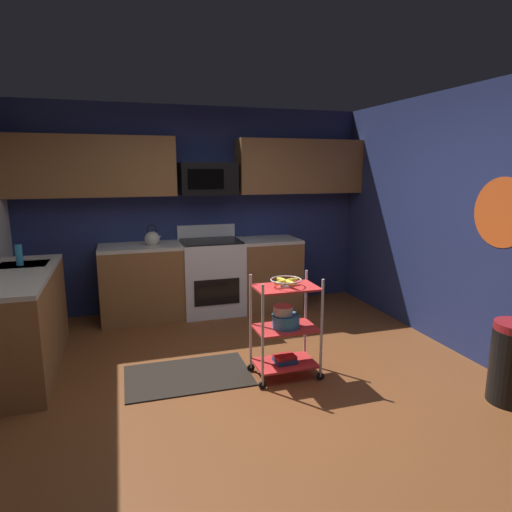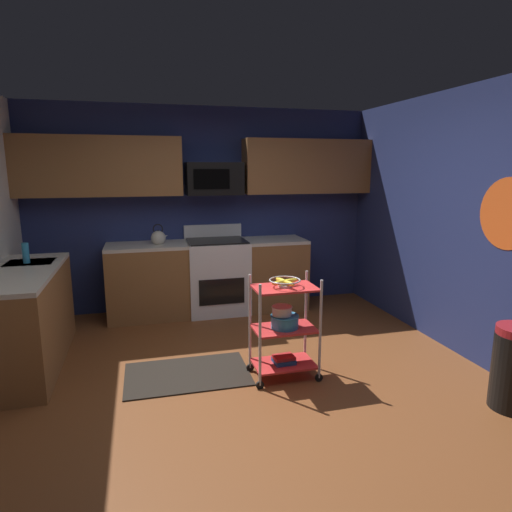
# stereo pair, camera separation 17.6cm
# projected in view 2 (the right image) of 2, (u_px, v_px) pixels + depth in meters

# --- Properties ---
(floor) EXTENTS (4.40, 4.80, 0.04)m
(floor) POSITION_uv_depth(u_px,v_px,m) (249.00, 390.00, 3.72)
(floor) COLOR brown
(floor) RESTS_ON ground
(wall_back) EXTENTS (4.52, 0.06, 2.60)m
(wall_back) POSITION_uv_depth(u_px,v_px,m) (204.00, 209.00, 5.76)
(wall_back) COLOR navy
(wall_back) RESTS_ON ground
(wall_right) EXTENTS (0.06, 4.80, 2.60)m
(wall_right) POSITION_uv_depth(u_px,v_px,m) (485.00, 227.00, 4.02)
(wall_right) COLOR navy
(wall_right) RESTS_ON ground
(wall_flower_decal) EXTENTS (0.00, 0.62, 0.62)m
(wall_flower_decal) POSITION_uv_depth(u_px,v_px,m) (507.00, 214.00, 3.73)
(wall_flower_decal) COLOR #E5591E
(counter_run) EXTENTS (3.45, 2.26, 0.92)m
(counter_run) POSITION_uv_depth(u_px,v_px,m) (149.00, 290.00, 4.99)
(counter_run) COLOR brown
(counter_run) RESTS_ON ground
(oven_range) EXTENTS (0.76, 0.65, 1.10)m
(oven_range) POSITION_uv_depth(u_px,v_px,m) (217.00, 275.00, 5.64)
(oven_range) COLOR white
(oven_range) RESTS_ON ground
(upper_cabinets) EXTENTS (4.40, 0.33, 0.70)m
(upper_cabinets) POSITION_uv_depth(u_px,v_px,m) (204.00, 166.00, 5.46)
(upper_cabinets) COLOR brown
(microwave) EXTENTS (0.70, 0.39, 0.40)m
(microwave) POSITION_uv_depth(u_px,v_px,m) (214.00, 179.00, 5.50)
(microwave) COLOR black
(rolling_cart) EXTENTS (0.60, 0.37, 0.91)m
(rolling_cart) POSITION_uv_depth(u_px,v_px,m) (284.00, 328.00, 3.85)
(rolling_cart) COLOR silver
(rolling_cart) RESTS_ON ground
(fruit_bowl) EXTENTS (0.27, 0.27, 0.07)m
(fruit_bowl) POSITION_uv_depth(u_px,v_px,m) (285.00, 282.00, 3.76)
(fruit_bowl) COLOR silver
(fruit_bowl) RESTS_ON rolling_cart
(mixing_bowl_large) EXTENTS (0.25, 0.25, 0.11)m
(mixing_bowl_large) POSITION_uv_depth(u_px,v_px,m) (285.00, 321.00, 3.84)
(mixing_bowl_large) COLOR #338CBF
(mixing_bowl_large) RESTS_ON rolling_cart
(mixing_bowl_small) EXTENTS (0.18, 0.18, 0.08)m
(mixing_bowl_small) POSITION_uv_depth(u_px,v_px,m) (282.00, 310.00, 3.81)
(mixing_bowl_small) COLOR silver
(mixing_bowl_small) RESTS_ON rolling_cart
(book_stack) EXTENTS (0.19, 0.17, 0.07)m
(book_stack) POSITION_uv_depth(u_px,v_px,m) (284.00, 359.00, 3.91)
(book_stack) COLOR #1E4C8C
(book_stack) RESTS_ON rolling_cart
(kettle) EXTENTS (0.21, 0.18, 0.26)m
(kettle) POSITION_uv_depth(u_px,v_px,m) (158.00, 238.00, 5.35)
(kettle) COLOR beige
(kettle) RESTS_ON counter_run
(dish_soap_bottle) EXTENTS (0.06, 0.06, 0.20)m
(dish_soap_bottle) POSITION_uv_depth(u_px,v_px,m) (26.00, 253.00, 4.27)
(dish_soap_bottle) COLOR #2D8CBF
(dish_soap_bottle) RESTS_ON counter_run
(floor_rug) EXTENTS (1.11, 0.71, 0.01)m
(floor_rug) POSITION_uv_depth(u_px,v_px,m) (187.00, 374.00, 3.96)
(floor_rug) COLOR black
(floor_rug) RESTS_ON ground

